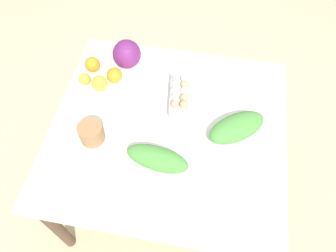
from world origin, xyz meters
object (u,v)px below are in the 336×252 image
at_px(cabbage_purple, 127,54).
at_px(greens_bunch_dandelion, 157,158).
at_px(greens_bunch_chard, 237,127).
at_px(orange_2, 99,83).
at_px(orange_0, 92,64).
at_px(orange_1, 85,79).
at_px(egg_carton, 180,94).
at_px(paper_bag, 91,133).
at_px(orange_3, 114,75).

xyz_separation_m(cabbage_purple, greens_bunch_dandelion, (-0.29, 0.58, -0.03)).
distance_m(greens_bunch_chard, orange_2, 0.74).
bearing_deg(orange_0, greens_bunch_chard, 161.36).
relative_size(greens_bunch_dandelion, orange_1, 4.56).
relative_size(orange_1, orange_2, 0.77).
relative_size(egg_carton, greens_bunch_chard, 0.89).
height_order(greens_bunch_chard, orange_2, greens_bunch_chard).
distance_m(paper_bag, greens_bunch_chard, 0.69).
xyz_separation_m(greens_bunch_dandelion, orange_2, (0.39, -0.38, -0.00)).
xyz_separation_m(egg_carton, orange_3, (0.36, -0.06, -0.00)).
distance_m(cabbage_purple, greens_bunch_dandelion, 0.65).
distance_m(cabbage_purple, greens_bunch_chard, 0.72).
bearing_deg(greens_bunch_chard, paper_bag, 12.96).
bearing_deg(paper_bag, greens_bunch_dandelion, 167.49).
relative_size(egg_carton, greens_bunch_dandelion, 0.89).
distance_m(egg_carton, greens_bunch_chard, 0.34).
distance_m(greens_bunch_chard, orange_0, 0.85).
distance_m(greens_bunch_dandelion, orange_3, 0.55).
relative_size(egg_carton, orange_0, 3.12).
bearing_deg(cabbage_purple, greens_bunch_dandelion, 116.36).
distance_m(greens_bunch_dandelion, orange_1, 0.62).
relative_size(greens_bunch_dandelion, orange_0, 3.50).
xyz_separation_m(paper_bag, greens_bunch_chard, (-0.67, -0.15, 0.00)).
height_order(greens_bunch_dandelion, orange_0, greens_bunch_dandelion).
bearing_deg(orange_1, greens_bunch_dandelion, 140.16).
bearing_deg(orange_3, paper_bag, 88.72).
height_order(orange_0, orange_1, orange_0).
bearing_deg(paper_bag, orange_2, -79.88).
xyz_separation_m(greens_bunch_chard, orange_3, (0.66, -0.22, -0.01)).
height_order(greens_bunch_chard, orange_1, greens_bunch_chard).
bearing_deg(greens_bunch_chard, orange_1, -11.70).
bearing_deg(paper_bag, egg_carton, -140.49).
xyz_separation_m(orange_1, orange_3, (-0.15, -0.05, 0.01)).
bearing_deg(orange_1, orange_3, -162.60).
xyz_separation_m(orange_0, orange_3, (-0.14, 0.05, 0.00)).
xyz_separation_m(egg_carton, greens_bunch_dandelion, (0.04, 0.38, -0.00)).
relative_size(cabbage_purple, greens_bunch_dandelion, 0.53).
bearing_deg(greens_bunch_dandelion, orange_3, -53.96).
bearing_deg(egg_carton, orange_2, 83.14).
height_order(orange_2, orange_3, same).
distance_m(greens_bunch_dandelion, orange_2, 0.54).
relative_size(egg_carton, orange_1, 4.06).
distance_m(egg_carton, greens_bunch_dandelion, 0.38).
height_order(greens_bunch_dandelion, orange_3, greens_bunch_dandelion).
bearing_deg(orange_1, paper_bag, 114.00).
bearing_deg(greens_bunch_chard, orange_2, -11.59).
xyz_separation_m(paper_bag, orange_3, (-0.01, -0.37, -0.01)).
xyz_separation_m(cabbage_purple, orange_2, (0.10, 0.20, -0.04)).
relative_size(cabbage_purple, orange_1, 2.41).
relative_size(paper_bag, orange_1, 1.84).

